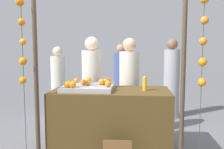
% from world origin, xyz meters
% --- Properties ---
extents(stall_counter, '(1.64, 0.83, 0.91)m').
position_xyz_m(stall_counter, '(0.00, 0.00, 0.46)').
color(stall_counter, '#4C3819').
rests_on(stall_counter, ground_plane).
extents(orange_tray, '(0.70, 0.65, 0.06)m').
position_xyz_m(orange_tray, '(-0.33, 0.00, 0.94)').
color(orange_tray, '#9EA0A5').
rests_on(orange_tray, stall_counter).
extents(orange_0, '(0.08, 0.08, 0.08)m').
position_xyz_m(orange_0, '(-0.36, 0.24, 1.01)').
color(orange_0, orange).
rests_on(orange_0, orange_tray).
extents(orange_1, '(0.08, 0.08, 0.08)m').
position_xyz_m(orange_1, '(-0.40, 0.01, 1.01)').
color(orange_1, orange).
rests_on(orange_1, orange_tray).
extents(orange_2, '(0.09, 0.09, 0.09)m').
position_xyz_m(orange_2, '(-0.14, 0.04, 1.01)').
color(orange_2, orange).
rests_on(orange_2, orange_tray).
extents(orange_3, '(0.09, 0.09, 0.09)m').
position_xyz_m(orange_3, '(-0.49, -0.25, 1.02)').
color(orange_3, orange).
rests_on(orange_3, orange_tray).
extents(orange_4, '(0.07, 0.07, 0.07)m').
position_xyz_m(orange_4, '(-0.55, 0.25, 1.01)').
color(orange_4, orange).
rests_on(orange_4, orange_tray).
extents(orange_5, '(0.08, 0.08, 0.08)m').
position_xyz_m(orange_5, '(-0.33, -0.01, 1.01)').
color(orange_5, orange).
rests_on(orange_5, orange_tray).
extents(orange_6, '(0.09, 0.09, 0.09)m').
position_xyz_m(orange_6, '(-0.03, -0.12, 1.02)').
color(orange_6, orange).
rests_on(orange_6, orange_tray).
extents(orange_7, '(0.08, 0.08, 0.08)m').
position_xyz_m(orange_7, '(-0.10, 0.10, 1.01)').
color(orange_7, orange).
rests_on(orange_7, orange_tray).
extents(orange_8, '(0.08, 0.08, 0.08)m').
position_xyz_m(orange_8, '(-0.36, 0.10, 1.01)').
color(orange_8, orange).
rests_on(orange_8, orange_tray).
extents(orange_9, '(0.09, 0.09, 0.09)m').
position_xyz_m(orange_9, '(-0.56, -0.23, 1.02)').
color(orange_9, orange).
rests_on(orange_9, orange_tray).
extents(orange_10, '(0.09, 0.09, 0.09)m').
position_xyz_m(orange_10, '(-0.07, 0.21, 1.01)').
color(orange_10, orange).
rests_on(orange_10, orange_tray).
extents(juice_bottle, '(0.06, 0.06, 0.20)m').
position_xyz_m(juice_bottle, '(0.47, -0.02, 1.01)').
color(juice_bottle, orange).
rests_on(juice_bottle, stall_counter).
extents(vendor_left, '(0.34, 0.34, 1.68)m').
position_xyz_m(vendor_left, '(-0.38, 0.68, 0.78)').
color(vendor_left, beige).
rests_on(vendor_left, ground_plane).
extents(vendor_right, '(0.33, 0.33, 1.66)m').
position_xyz_m(vendor_right, '(0.24, 0.71, 0.77)').
color(vendor_right, beige).
rests_on(vendor_right, ground_plane).
extents(crowd_person_0, '(0.31, 0.31, 1.52)m').
position_xyz_m(crowd_person_0, '(-1.30, 1.77, 0.71)').
color(crowd_person_0, beige).
rests_on(crowd_person_0, ground_plane).
extents(crowd_person_1, '(0.32, 0.32, 1.59)m').
position_xyz_m(crowd_person_1, '(0.02, 2.29, 0.74)').
color(crowd_person_1, '#384C8C').
rests_on(crowd_person_1, ground_plane).
extents(crowd_person_2, '(0.34, 0.34, 1.69)m').
position_xyz_m(crowd_person_2, '(1.12, 1.98, 0.79)').
color(crowd_person_2, '#99999E').
rests_on(crowd_person_2, ground_plane).
extents(canopy_post_left, '(0.06, 0.06, 2.33)m').
position_xyz_m(canopy_post_left, '(-0.90, -0.46, 1.16)').
color(canopy_post_left, '#473828').
rests_on(canopy_post_left, ground_plane).
extents(canopy_post_right, '(0.06, 0.06, 2.33)m').
position_xyz_m(canopy_post_right, '(0.90, -0.46, 1.16)').
color(canopy_post_right, '#473828').
rests_on(canopy_post_right, ground_plane).
extents(garland_strand_left, '(0.11, 0.11, 2.15)m').
position_xyz_m(garland_strand_left, '(-1.04, -0.51, 1.59)').
color(garland_strand_left, '#2D4C23').
rests_on(garland_strand_left, ground_plane).
extents(garland_strand_right, '(0.10, 0.11, 2.15)m').
position_xyz_m(garland_strand_right, '(1.11, -0.50, 1.56)').
color(garland_strand_right, '#2D4C23').
rests_on(garland_strand_right, ground_plane).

